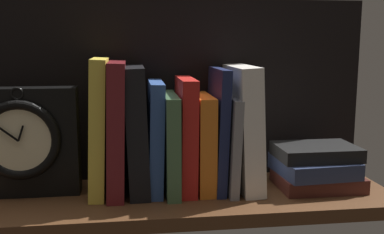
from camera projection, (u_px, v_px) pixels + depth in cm
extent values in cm
cube|color=#4C2D19|center=(175.00, 200.00, 86.89)|extent=(84.01, 24.68, 2.50)
cube|color=black|center=(169.00, 90.00, 95.01)|extent=(84.01, 1.20, 37.60)
cube|color=gold|center=(99.00, 127.00, 85.22)|extent=(3.93, 13.60, 25.93)
cube|color=maroon|center=(117.00, 128.00, 85.72)|extent=(3.88, 15.90, 25.29)
cube|color=black|center=(137.00, 130.00, 86.30)|extent=(4.60, 14.65, 24.36)
cube|color=#2D4C8E|center=(155.00, 137.00, 87.01)|extent=(3.28, 13.67, 21.45)
cube|color=#476B44|center=(170.00, 143.00, 87.61)|extent=(2.60, 16.79, 18.95)
cube|color=red|center=(186.00, 134.00, 87.77)|extent=(3.27, 14.41, 22.01)
cube|color=orange|center=(203.00, 142.00, 88.50)|extent=(3.30, 13.95, 18.63)
cube|color=#192147|center=(217.00, 129.00, 88.45)|extent=(2.71, 14.51, 23.86)
cube|color=gray|center=(228.00, 142.00, 89.19)|extent=(2.36, 16.98, 18.43)
cube|color=silver|center=(243.00, 127.00, 89.12)|extent=(5.20, 16.91, 24.40)
cube|color=black|center=(23.00, 142.00, 84.59)|extent=(20.50, 4.76, 20.50)
torus|color=black|center=(19.00, 140.00, 81.71)|extent=(14.91, 1.83, 14.91)
cylinder|color=beige|center=(19.00, 140.00, 81.71)|extent=(12.03, 0.60, 12.03)
cube|color=black|center=(21.00, 133.00, 81.06)|extent=(1.24, 0.30, 2.88)
cube|color=black|center=(8.00, 133.00, 80.73)|extent=(3.85, 0.30, 3.20)
torus|color=black|center=(17.00, 94.00, 80.69)|extent=(2.44, 0.44, 2.44)
cube|color=#471E19|center=(317.00, 180.00, 90.35)|extent=(16.06, 12.37, 2.84)
cube|color=#232D4C|center=(314.00, 166.00, 89.47)|extent=(15.09, 14.42, 3.15)
cube|color=black|center=(316.00, 152.00, 89.30)|extent=(15.73, 11.04, 2.61)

